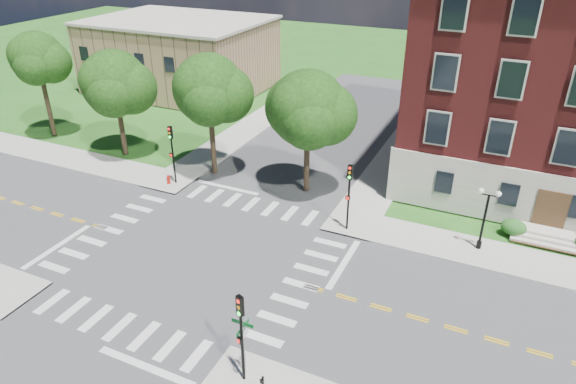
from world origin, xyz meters
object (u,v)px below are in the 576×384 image
at_px(traffic_signal_nw, 172,147).
at_px(traffic_signal_se, 241,328).
at_px(traffic_signal_ne, 349,189).
at_px(street_sign_pole, 243,337).
at_px(fire_hydrant, 168,180).
at_px(twin_lamp_west, 485,216).

bearing_deg(traffic_signal_nw, traffic_signal_se, -45.87).
bearing_deg(traffic_signal_ne, traffic_signal_se, -90.17).
distance_m(traffic_signal_ne, street_sign_pole, 13.99).
relative_size(traffic_signal_ne, fire_hydrant, 6.40).
xyz_separation_m(traffic_signal_se, fire_hydrant, (-15.14, 14.82, -2.72)).
relative_size(traffic_signal_nw, twin_lamp_west, 1.13).
relative_size(traffic_signal_nw, fire_hydrant, 6.40).
bearing_deg(traffic_signal_se, twin_lamp_west, 61.52).
bearing_deg(twin_lamp_west, traffic_signal_nw, -178.71).
distance_m(traffic_signal_ne, traffic_signal_nw, 14.78).
xyz_separation_m(traffic_signal_se, traffic_signal_ne, (0.04, 14.32, 0.00)).
relative_size(twin_lamp_west, fire_hydrant, 5.64).
xyz_separation_m(traffic_signal_ne, street_sign_pole, (-0.17, -13.96, -0.88)).
bearing_deg(traffic_signal_ne, traffic_signal_nw, 176.72).
height_order(traffic_signal_se, fire_hydrant, traffic_signal_se).
xyz_separation_m(traffic_signal_se, traffic_signal_nw, (-14.71, 15.16, 0.00)).
relative_size(traffic_signal_se, traffic_signal_nw, 1.00).
relative_size(traffic_signal_se, traffic_signal_ne, 1.00).
xyz_separation_m(traffic_signal_ne, traffic_signal_nw, (-14.75, 0.84, 0.00)).
xyz_separation_m(traffic_signal_se, street_sign_pole, (-0.12, 0.36, -0.88)).
distance_m(traffic_signal_ne, fire_hydrant, 15.43).
distance_m(traffic_signal_nw, fire_hydrant, 2.78).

